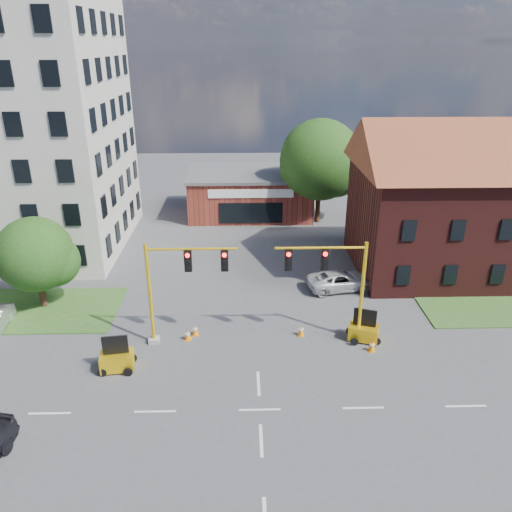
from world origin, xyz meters
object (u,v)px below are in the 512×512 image
trailer_west (117,359)px  trailer_east (364,331)px  signal_mast_west (178,282)px  pickup_white (341,280)px  signal_mast_east (334,280)px

trailer_west → trailer_east: 14.08m
signal_mast_west → pickup_white: 12.83m
signal_mast_east → pickup_white: signal_mast_east is taller
signal_mast_east → trailer_west: bearing=-167.9°
signal_mast_west → signal_mast_east: size_ratio=1.00×
pickup_white → trailer_east: bearing=170.7°
trailer_east → pickup_white: size_ratio=0.42×
trailer_east → trailer_west: bearing=-149.7°
trailer_west → signal_mast_west: bearing=30.7°
signal_mast_west → trailer_west: 5.25m
signal_mast_west → pickup_white: (10.51, 6.59, -3.26)m
trailer_west → pickup_white: 16.46m
trailer_east → pickup_white: bearing=111.3°
signal_mast_west → trailer_east: size_ratio=3.13×
signal_mast_west → trailer_east: (10.67, -0.01, -3.32)m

